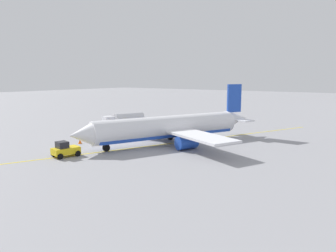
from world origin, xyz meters
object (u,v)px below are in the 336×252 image
pushback_tug (65,150)px  safety_cone_nose (80,141)px  airplane (171,128)px  fuel_tanker (125,119)px  refueling_worker (135,127)px

pushback_tug → safety_cone_nose: (-7.02, -5.48, -0.66)m
airplane → fuel_tanker: airplane is taller
pushback_tug → refueling_worker: size_ratio=2.30×
pushback_tug → safety_cone_nose: pushback_tug is taller
fuel_tanker → safety_cone_nose: 18.72m
airplane → safety_cone_nose: airplane is taller
airplane → fuel_tanker: (-8.64, -18.55, -0.95)m
pushback_tug → safety_cone_nose: 8.93m
airplane → safety_cone_nose: bearing=-53.9°
pushback_tug → safety_cone_nose: bearing=-142.0°
fuel_tanker → safety_cone_nose: fuel_tanker is taller
safety_cone_nose → airplane: bearing=126.1°
airplane → safety_cone_nose: (8.94, -12.24, -2.33)m
refueling_worker → fuel_tanker: bearing=-115.9°
airplane → refueling_worker: airplane is taller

